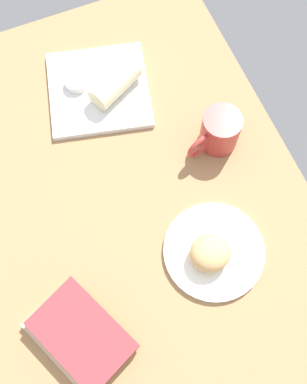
{
  "coord_description": "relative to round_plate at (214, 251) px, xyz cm",
  "views": [
    {
      "loc": [
        -39.15,
        4.13,
        104.61
      ],
      "look_at": [
        -4.83,
        -10.03,
        7.0
      ],
      "focal_mm": 42.87,
      "sensor_mm": 36.0,
      "label": 1
    }
  ],
  "objects": [
    {
      "name": "dining_table",
      "position": [
        22.17,
        17.4,
        -2.7
      ],
      "size": [
        110.0,
        90.0,
        4.0
      ],
      "primitive_type": "cube",
      "color": "#9E754C",
      "rests_on": "ground"
    },
    {
      "name": "round_plate",
      "position": [
        0.0,
        0.0,
        0.0
      ],
      "size": [
        22.53,
        22.53,
        1.4
      ],
      "primitive_type": "cylinder",
      "color": "white",
      "rests_on": "dining_table"
    },
    {
      "name": "scone_pastry",
      "position": [
        -0.71,
        1.65,
        3.75
      ],
      "size": [
        9.02,
        9.49,
        6.1
      ],
      "primitive_type": "ellipsoid",
      "rotation": [
        0.0,
        0.0,
        1.64
      ],
      "color": "tan",
      "rests_on": "round_plate"
    },
    {
      "name": "square_plate",
      "position": [
        49.24,
        9.32,
        0.1
      ],
      "size": [
        30.2,
        30.2,
        1.6
      ],
      "primitive_type": "cube",
      "rotation": [
        0.0,
        0.0,
        -0.24
      ],
      "color": "white",
      "rests_on": "dining_table"
    },
    {
      "name": "sauce_cup",
      "position": [
        52.23,
        14.08,
        2.08
      ],
      "size": [
        5.72,
        5.72,
        2.19
      ],
      "color": "silver",
      "rests_on": "square_plate"
    },
    {
      "name": "breakfast_wrap",
      "position": [
        46.85,
        5.51,
        3.88
      ],
      "size": [
        11.43,
        14.65,
        5.97
      ],
      "primitive_type": "cylinder",
      "rotation": [
        1.57,
        0.0,
        3.62
      ],
      "color": "beige",
      "rests_on": "square_plate"
    },
    {
      "name": "book_stack",
      "position": [
        -5.94,
        33.19,
        1.75
      ],
      "size": [
        24.38,
        21.49,
        4.96
      ],
      "color": "beige",
      "rests_on": "dining_table"
    },
    {
      "name": "coffee_mug",
      "position": [
        24.73,
        -12.28,
        4.57
      ],
      "size": [
        9.17,
        14.34,
        10.33
      ],
      "color": "#B23833",
      "rests_on": "dining_table"
    }
  ]
}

